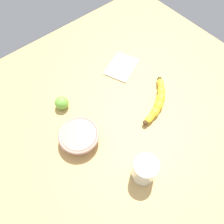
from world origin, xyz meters
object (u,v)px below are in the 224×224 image
smoothie_glass (144,170)px  banana (158,101)px  lime_fruit (62,103)px  ceramic_bowl (79,136)px

smoothie_glass → banana: bearing=-145.2°
lime_fruit → smoothie_glass: bearing=98.0°
ceramic_bowl → lime_fruit: lime_fruit is taller
banana → smoothie_glass: (23.45, 16.28, 3.03)cm
banana → smoothie_glass: bearing=-175.4°
lime_fruit → banana: bearing=142.1°
smoothie_glass → ceramic_bowl: 24.68cm
banana → ceramic_bowl: size_ratio=1.45×
ceramic_bowl → lime_fruit: size_ratio=2.74×
banana → ceramic_bowl: ceramic_bowl is taller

